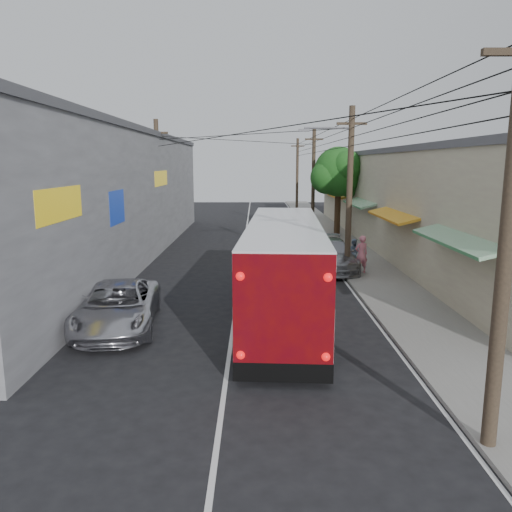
{
  "coord_description": "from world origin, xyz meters",
  "views": [
    {
      "loc": [
        0.75,
        -10.71,
        5.39
      ],
      "look_at": [
        0.77,
        7.28,
        2.04
      ],
      "focal_mm": 35.0,
      "sensor_mm": 36.0,
      "label": 1
    }
  ],
  "objects_px": {
    "jeepney": "(118,306)",
    "parked_car_mid": "(305,241)",
    "coach_bus": "(284,268)",
    "parked_suv": "(331,255)",
    "pedestrian_near": "(361,254)",
    "pedestrian_far": "(353,252)",
    "parked_car_far": "(292,218)"
  },
  "relations": [
    {
      "from": "jeepney",
      "to": "parked_car_mid",
      "type": "xyz_separation_m",
      "value": [
        7.66,
        14.85,
        -0.09
      ]
    },
    {
      "from": "coach_bus",
      "to": "parked_car_mid",
      "type": "bearing_deg",
      "value": 84.52
    },
    {
      "from": "parked_suv",
      "to": "jeepney",
      "type": "bearing_deg",
      "value": -134.23
    },
    {
      "from": "pedestrian_near",
      "to": "pedestrian_far",
      "type": "bearing_deg",
      "value": -103.69
    },
    {
      "from": "coach_bus",
      "to": "parked_car_far",
      "type": "relative_size",
      "value": 2.88
    },
    {
      "from": "pedestrian_near",
      "to": "pedestrian_far",
      "type": "distance_m",
      "value": 1.66
    },
    {
      "from": "coach_bus",
      "to": "parked_car_mid",
      "type": "distance_m",
      "value": 13.72
    },
    {
      "from": "parked_car_far",
      "to": "pedestrian_near",
      "type": "xyz_separation_m",
      "value": [
        1.91,
        -19.79,
        0.36
      ]
    },
    {
      "from": "parked_car_mid",
      "to": "pedestrian_near",
      "type": "relative_size",
      "value": 2.08
    },
    {
      "from": "parked_car_far",
      "to": "pedestrian_far",
      "type": "relative_size",
      "value": 2.88
    },
    {
      "from": "coach_bus",
      "to": "jeepney",
      "type": "height_order",
      "value": "coach_bus"
    },
    {
      "from": "coach_bus",
      "to": "parked_suv",
      "type": "bearing_deg",
      "value": 73.6
    },
    {
      "from": "parked_car_far",
      "to": "pedestrian_near",
      "type": "height_order",
      "value": "pedestrian_near"
    },
    {
      "from": "parked_car_mid",
      "to": "pedestrian_near",
      "type": "height_order",
      "value": "pedestrian_near"
    },
    {
      "from": "coach_bus",
      "to": "pedestrian_near",
      "type": "bearing_deg",
      "value": 61.37
    },
    {
      "from": "parked_suv",
      "to": "parked_car_far",
      "type": "xyz_separation_m",
      "value": [
        -0.6,
        18.52,
        -0.11
      ]
    },
    {
      "from": "coach_bus",
      "to": "parked_suv",
      "type": "distance_m",
      "value": 8.46
    },
    {
      "from": "parked_car_far",
      "to": "coach_bus",
      "type": "bearing_deg",
      "value": -96.53
    },
    {
      "from": "parked_car_mid",
      "to": "pedestrian_far",
      "type": "xyz_separation_m",
      "value": [
        1.98,
        -5.23,
        0.18
      ]
    },
    {
      "from": "parked_car_far",
      "to": "parked_suv",
      "type": "bearing_deg",
      "value": -89.83
    },
    {
      "from": "parked_car_mid",
      "to": "pedestrian_far",
      "type": "height_order",
      "value": "pedestrian_far"
    },
    {
      "from": "jeepney",
      "to": "coach_bus",
      "type": "bearing_deg",
      "value": 6.84
    },
    {
      "from": "parked_suv",
      "to": "parked_car_far",
      "type": "height_order",
      "value": "parked_suv"
    },
    {
      "from": "pedestrian_near",
      "to": "parked_suv",
      "type": "bearing_deg",
      "value": -60.14
    },
    {
      "from": "coach_bus",
      "to": "pedestrian_near",
      "type": "distance_m",
      "value": 7.86
    },
    {
      "from": "parked_suv",
      "to": "coach_bus",
      "type": "bearing_deg",
      "value": -111.74
    },
    {
      "from": "coach_bus",
      "to": "parked_suv",
      "type": "relative_size",
      "value": 2.19
    },
    {
      "from": "parked_car_mid",
      "to": "jeepney",
      "type": "bearing_deg",
      "value": -124.1
    },
    {
      "from": "parked_suv",
      "to": "pedestrian_far",
      "type": "bearing_deg",
      "value": 14.63
    },
    {
      "from": "parked_suv",
      "to": "parked_car_mid",
      "type": "bearing_deg",
      "value": 95.55
    },
    {
      "from": "jeepney",
      "to": "pedestrian_far",
      "type": "bearing_deg",
      "value": 38.26
    },
    {
      "from": "parked_car_mid",
      "to": "parked_car_far",
      "type": "xyz_separation_m",
      "value": [
        0.14,
        12.92,
        0.03
      ]
    }
  ]
}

